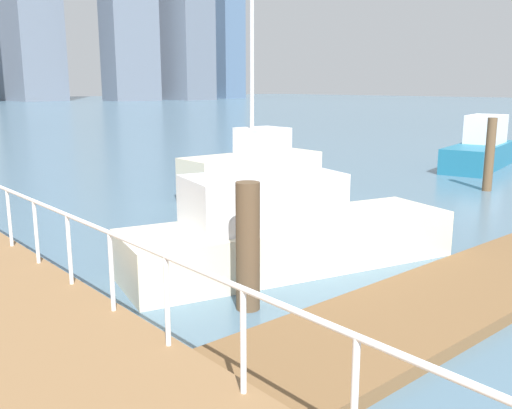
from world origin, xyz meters
TOP-DOWN VIEW (x-y plane):
  - ground_plane at (0.00, 20.00)m, footprint 300.00×300.00m
  - floating_dock at (2.97, 6.33)m, footprint 12.95×2.00m
  - boardwalk_railing at (-3.15, 7.88)m, footprint 0.06×22.71m
  - dock_piling_0 at (10.81, 10.60)m, footprint 0.29×0.29m
  - dock_piling_2 at (-1.16, 8.18)m, footprint 0.36×0.36m
  - moored_boat_0 at (15.52, 13.34)m, footprint 5.58×2.84m
  - moored_boat_2 at (4.52, 14.68)m, footprint 4.40×1.66m
  - moored_boat_5 at (0.62, 9.23)m, footprint 6.48×3.13m
  - skyline_tower_5 at (55.51, 115.20)m, footprint 10.97×9.75m
  - skyline_tower_7 at (85.89, 120.48)m, footprint 6.60×8.75m

SIDE VIEW (x-z plane):
  - ground_plane at x=0.00m, z-range 0.00..0.00m
  - floating_dock at x=2.97m, z-range 0.00..0.18m
  - moored_boat_5 at x=0.62m, z-range -0.21..1.55m
  - moored_boat_0 at x=15.52m, z-range -0.30..1.80m
  - moored_boat_2 at x=4.52m, z-range -3.23..4.86m
  - dock_piling_2 at x=-1.16m, z-range 0.00..1.93m
  - dock_piling_0 at x=10.81m, z-range 0.00..2.30m
  - boardwalk_railing at x=-3.15m, z-range 0.67..1.75m
  - skyline_tower_5 at x=55.51m, z-range 0.00..33.57m
  - skyline_tower_7 at x=85.89m, z-range 0.00..43.92m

